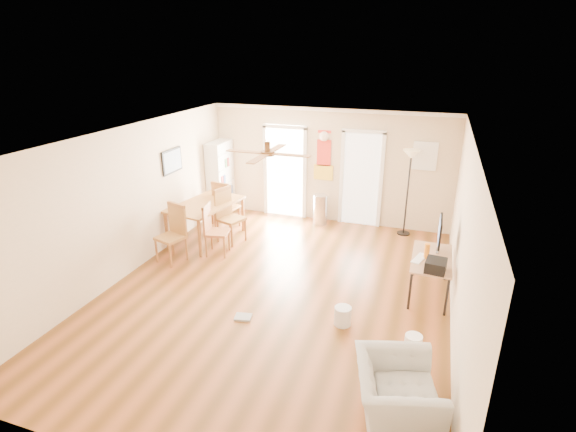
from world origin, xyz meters
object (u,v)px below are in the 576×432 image
(bookshelf, at_px, (220,179))
(computer_desk, at_px, (430,276))
(dining_chair_right_a, at_px, (231,216))
(dining_table, at_px, (207,221))
(wastebasket_b, at_px, (413,344))
(wastebasket_a, at_px, (343,316))
(trash_can, at_px, (320,210))
(dining_chair_right_b, at_px, (217,230))
(torchiere_lamp, at_px, (407,193))
(dining_chair_far, at_px, (227,204))
(dining_chair_near, at_px, (170,235))
(armchair, at_px, (397,394))
(printer, at_px, (436,266))

(bookshelf, relative_size, computer_desk, 1.44)
(bookshelf, distance_m, dining_chair_right_a, 1.75)
(dining_table, relative_size, wastebasket_b, 6.03)
(dining_table, relative_size, wastebasket_a, 5.57)
(trash_can, relative_size, computer_desk, 0.57)
(dining_chair_right_b, distance_m, torchiere_lamp, 4.05)
(dining_chair_far, height_order, wastebasket_a, dining_chair_far)
(dining_chair_near, relative_size, torchiere_lamp, 0.59)
(dining_table, height_order, torchiere_lamp, torchiere_lamp)
(dining_chair_right_b, bearing_deg, armchair, -140.34)
(dining_chair_right_a, xyz_separation_m, dining_chair_right_b, (0.00, -0.63, -0.05))
(printer, bearing_deg, trash_can, 138.29)
(dining_chair_far, distance_m, wastebasket_a, 4.34)
(torchiere_lamp, bearing_deg, bookshelf, -178.35)
(dining_chair_far, relative_size, wastebasket_a, 3.81)
(dining_chair_near, xyz_separation_m, armchair, (4.43, -2.50, -0.23))
(dining_table, relative_size, computer_desk, 1.30)
(dining_chair_right_b, xyz_separation_m, trash_can, (1.50, 2.16, -0.16))
(bookshelf, xyz_separation_m, wastebasket_a, (3.79, -3.61, -0.74))
(bookshelf, xyz_separation_m, computer_desk, (4.94, -2.30, -0.56))
(bookshelf, relative_size, wastebasket_b, 6.67)
(dining_table, distance_m, computer_desk, 4.61)
(torchiere_lamp, xyz_separation_m, armchair, (0.36, -5.26, -0.61))
(trash_can, xyz_separation_m, computer_desk, (2.49, -2.41, -0.02))
(trash_can, distance_m, printer, 3.84)
(trash_can, xyz_separation_m, torchiere_lamp, (1.88, 0.02, 0.58))
(torchiere_lamp, relative_size, computer_desk, 1.51)
(dining_chair_far, xyz_separation_m, printer, (4.48, -1.98, 0.20))
(dining_chair_right_b, bearing_deg, wastebasket_b, -126.94)
(dining_chair_right_a, bearing_deg, wastebasket_a, -108.67)
(torchiere_lamp, distance_m, armchair, 5.31)
(dining_chair_right_b, xyz_separation_m, armchair, (3.75, -3.08, -0.19))
(armchair, bearing_deg, wastebasket_a, 16.25)
(torchiere_lamp, bearing_deg, wastebasket_a, -98.43)
(dining_chair_far, bearing_deg, trash_can, -147.34)
(dining_chair_near, height_order, trash_can, dining_chair_near)
(dining_chair_right_a, distance_m, dining_chair_far, 0.79)
(bookshelf, height_order, wastebasket_a, bookshelf)
(dining_chair_right_b, height_order, dining_chair_far, dining_chair_far)
(dining_chair_right_b, relative_size, armchair, 1.02)
(bookshelf, height_order, dining_chair_right_b, bookshelf)
(bookshelf, height_order, trash_can, bookshelf)
(dining_chair_near, relative_size, trash_can, 1.57)
(dining_chair_far, relative_size, computer_desk, 0.89)
(torchiere_lamp, xyz_separation_m, printer, (0.66, -2.87, -0.18))
(bookshelf, height_order, computer_desk, bookshelf)
(dining_table, xyz_separation_m, wastebasket_a, (3.38, -2.12, -0.26))
(bookshelf, xyz_separation_m, dining_chair_far, (0.53, -0.77, -0.34))
(dining_chair_near, distance_m, trash_can, 3.51)
(dining_chair_right_b, relative_size, printer, 2.97)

